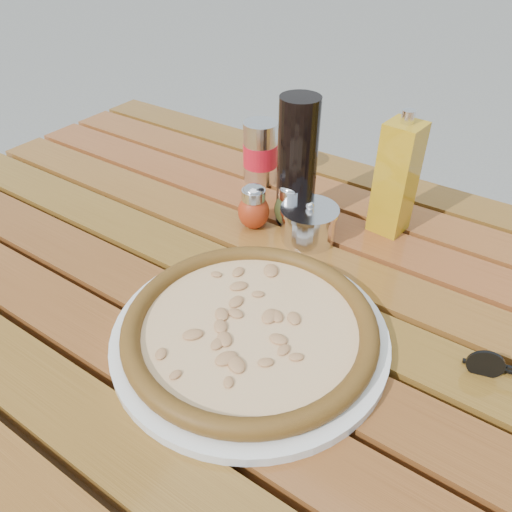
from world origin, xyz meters
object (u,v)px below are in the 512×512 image
Objects in this scene: table at (249,315)px; parmesan_tin at (309,223)px; pizza at (250,326)px; dark_bottle at (297,163)px; pepper_shaker at (254,207)px; plate at (250,335)px; oregano_shaker at (290,205)px; olive_oil_cruet at (396,178)px; soda_can at (260,153)px.

parmesan_tin is (0.02, 0.14, 0.11)m from table.
dark_bottle is at bearing 109.70° from pizza.
dark_bottle is 1.87× the size of parmesan_tin.
parmesan_tin is (-0.05, 0.24, 0.01)m from pizza.
pepper_shaker is (-0.07, 0.12, 0.11)m from table.
table is 3.89× the size of plate.
oregano_shaker is at bearing 41.07° from pepper_shaker.
oregano_shaker is at bearing -87.19° from dark_bottle.
olive_oil_cruet reaches higher than pepper_shaker.
pepper_shaker is 0.70× the size of parmesan_tin.
table is at bearing 125.98° from pizza.
dark_bottle reaches higher than parmesan_tin.
olive_oil_cruet reaches higher than table.
pepper_shaker is at bearing -168.08° from parmesan_tin.
olive_oil_cruet reaches higher than oregano_shaker.
pizza is 0.28m from oregano_shaker.
table is 0.32m from olive_oil_cruet.
plate is 3.00× the size of soda_can.
plate is at bearing -70.30° from dark_bottle.
oregano_shaker is at bearing -38.44° from soda_can.
soda_can is (-0.13, 0.10, 0.02)m from oregano_shaker.
parmesan_tin is at bearing 101.84° from plate.
dark_bottle is (0.05, 0.06, 0.07)m from pepper_shaker.
plate is at bearing -78.16° from parmesan_tin.
dark_bottle reaches higher than soda_can.
soda_can is (-0.23, 0.37, 0.05)m from plate.
pepper_shaker is at bearing -127.80° from dark_bottle.
olive_oil_cruet is at bearing 23.99° from dark_bottle.
soda_can reaches higher than table.
parmesan_tin is at bearing 101.84° from pizza.
oregano_shaker is (-0.03, 0.16, 0.11)m from table.
soda_can is 0.22m from parmesan_tin.
soda_can is at bearing 122.21° from pizza.
pizza is at bearing -54.02° from table.
parmesan_tin is (0.05, -0.02, -0.01)m from oregano_shaker.
pepper_shaker reaches higher than table.
parmesan_tin is at bearing 11.92° from pepper_shaker.
table is 0.34m from soda_can.
plate reaches higher than table.
plate is (0.07, -0.10, 0.08)m from table.
table is at bearing -59.29° from soda_can.
pizza reaches higher than plate.
plate is 0.32m from dark_bottle.
oregano_shaker is 0.70× the size of parmesan_tin.
parmesan_tin is at bearing 81.16° from table.
pizza is 0.44m from soda_can.
plate is 0.28m from oregano_shaker.
table is at bearing -81.22° from dark_bottle.
olive_oil_cruet is at bearing 29.85° from oregano_shaker.
parmesan_tin is at bearing -38.13° from dark_bottle.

